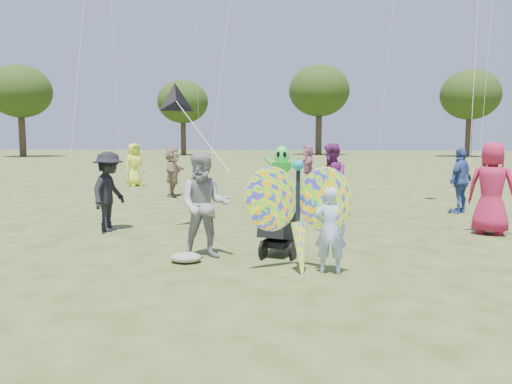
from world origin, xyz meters
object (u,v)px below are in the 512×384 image
(crowd_c, at_px, (461,181))
(butterfly_kite, at_px, (299,215))
(adult_man, at_px, (204,205))
(child_girl, at_px, (330,230))
(crowd_e, at_px, (331,181))
(jogging_stroller, at_px, (280,218))
(crowd_a, at_px, (492,188))
(crowd_j, at_px, (308,164))
(crowd_g, at_px, (134,165))
(alien_kite, at_px, (282,173))
(crowd_b, at_px, (109,191))
(crowd_d, at_px, (173,172))

(crowd_c, xyz_separation_m, butterfly_kite, (-4.11, -6.29, -0.01))
(adult_man, distance_m, crowd_c, 7.91)
(crowd_c, bearing_deg, child_girl, 12.64)
(crowd_e, height_order, jogging_stroller, crowd_e)
(child_girl, xyz_separation_m, butterfly_kite, (-0.45, -0.00, 0.22))
(crowd_c, relative_size, crowd_e, 0.93)
(crowd_a, distance_m, jogging_stroller, 4.73)
(crowd_c, bearing_deg, crowd_j, -111.92)
(crowd_a, bearing_deg, butterfly_kite, 67.81)
(crowd_c, bearing_deg, jogging_stroller, 2.00)
(crowd_g, bearing_deg, crowd_a, -93.53)
(crowd_j, bearing_deg, adult_man, -13.68)
(jogging_stroller, xyz_separation_m, alien_kite, (-0.27, 6.05, 0.36))
(crowd_b, distance_m, alien_kite, 5.47)
(crowd_c, distance_m, crowd_j, 9.23)
(crowd_c, xyz_separation_m, crowd_j, (-3.94, 8.35, -0.01))
(crowd_c, height_order, crowd_e, crowd_e)
(crowd_e, bearing_deg, crowd_a, 48.59)
(child_girl, distance_m, crowd_a, 4.76)
(crowd_e, bearing_deg, crowd_c, 97.37)
(adult_man, height_order, crowd_a, crowd_a)
(adult_man, distance_m, alien_kite, 6.51)
(crowd_b, distance_m, crowd_c, 8.80)
(alien_kite, bearing_deg, crowd_j, 84.07)
(crowd_a, relative_size, crowd_e, 1.03)
(crowd_d, height_order, crowd_j, crowd_j)
(crowd_a, bearing_deg, crowd_g, -14.12)
(butterfly_kite, bearing_deg, crowd_g, 118.63)
(adult_man, relative_size, crowd_g, 0.98)
(crowd_j, relative_size, butterfly_kite, 0.91)
(alien_kite, bearing_deg, jogging_stroller, -87.45)
(child_girl, height_order, crowd_a, crowd_a)
(butterfly_kite, bearing_deg, crowd_a, 40.91)
(crowd_j, bearing_deg, child_girl, -5.57)
(adult_man, bearing_deg, alien_kite, 76.81)
(alien_kite, bearing_deg, crowd_b, -128.59)
(crowd_a, height_order, butterfly_kite, crowd_a)
(crowd_a, distance_m, crowd_b, 7.87)
(crowd_d, distance_m, crowd_e, 6.49)
(crowd_a, height_order, crowd_j, crowd_a)
(crowd_d, bearing_deg, jogging_stroller, -156.04)
(child_girl, height_order, crowd_g, crowd_g)
(crowd_g, distance_m, butterfly_kite, 14.46)
(adult_man, bearing_deg, crowd_e, 57.96)
(crowd_a, distance_m, crowd_c, 2.98)
(crowd_a, bearing_deg, crowd_j, -45.10)
(jogging_stroller, relative_size, butterfly_kite, 0.61)
(crowd_b, relative_size, alien_kite, 0.96)
(adult_man, distance_m, crowd_a, 5.97)
(crowd_b, bearing_deg, crowd_d, 9.60)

